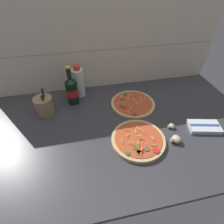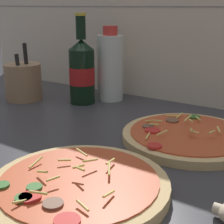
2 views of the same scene
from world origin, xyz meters
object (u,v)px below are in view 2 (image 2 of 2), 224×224
at_px(oil_bottle, 110,67).
at_px(utensil_crock, 23,81).
at_px(pizza_far, 188,136).
at_px(pizza_near, 79,186).
at_px(beer_bottle, 82,71).

xyz_separation_m(oil_bottle, utensil_crock, (-0.22, -0.15, -0.05)).
height_order(pizza_far, oil_bottle, oil_bottle).
bearing_deg(pizza_near, oil_bottle, 119.01).
bearing_deg(utensil_crock, pizza_far, -4.15).
distance_m(beer_bottle, utensil_crock, 0.19).
bearing_deg(pizza_far, utensil_crock, 175.85).
xyz_separation_m(beer_bottle, oil_bottle, (0.05, 0.08, 0.01)).
distance_m(pizza_near, oil_bottle, 0.56).
bearing_deg(beer_bottle, pizza_near, -52.16).
distance_m(beer_bottle, oil_bottle, 0.09).
bearing_deg(oil_bottle, pizza_far, -29.65).
relative_size(pizza_near, oil_bottle, 1.28).
bearing_deg(utensil_crock, oil_bottle, 33.76).
bearing_deg(oil_bottle, pizza_near, -60.99).
bearing_deg(pizza_far, beer_bottle, 163.70).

